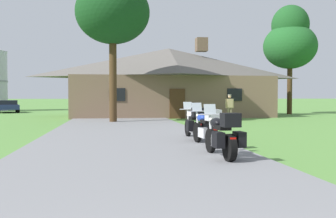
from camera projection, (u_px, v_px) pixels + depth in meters
ground_plane at (122, 124)px, 21.56m from camera, size 500.00×500.00×0.00m
asphalt_driveway at (123, 127)px, 19.58m from camera, size 6.40×80.00×0.06m
motorcycle_black_nearest_to_camera at (223, 136)px, 9.37m from camera, size 0.78×2.08×1.30m
motorcycle_blue_second_in_row at (206, 127)px, 11.78m from camera, size 0.67×2.08×1.30m
motorcycle_white_farthest_in_row at (194, 123)px, 13.62m from camera, size 0.75×2.08×1.30m
stone_lodge at (169, 81)px, 31.23m from camera, size 15.90×8.61×6.35m
bystander_tan_shirt_near_lodge at (230, 106)px, 24.51m from camera, size 0.55×0.24×1.69m
tree_right_of_lodge at (290, 40)px, 34.10m from camera, size 4.67×4.67×9.63m
tree_by_lodge_front at (113, 4)px, 22.79m from camera, size 4.40×4.40×9.95m
parked_navy_sedan_far_left at (8, 106)px, 37.53m from camera, size 2.95×4.55×1.20m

